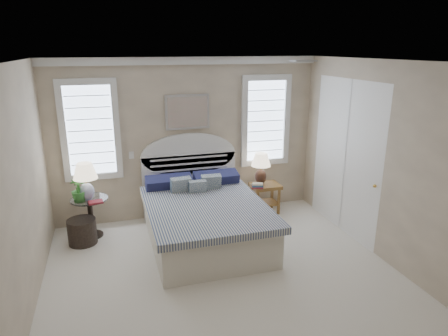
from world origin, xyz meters
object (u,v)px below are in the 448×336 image
Objects in this scene: side_table_left at (91,213)px; floor_pot at (82,231)px; nightstand_right at (265,192)px; bed at (203,216)px; lamp_right at (261,165)px; lamp_left at (86,177)px.

side_table_left reaches higher than floor_pot.
bed is at bearing -151.97° from nightstand_right.
floor_pot is 0.76× the size of lamp_right.
floor_pot is (-3.08, -0.31, -0.19)m from nightstand_right.
floor_pot is 0.82m from lamp_left.
lamp_left is at bearing -177.21° from nightstand_right.
bed is 1.85m from lamp_left.
side_table_left is at bearing -178.06° from nightstand_right.
lamp_right reaches higher than floor_pot.
nightstand_right reaches higher than floor_pot.
nightstand_right is 0.91× the size of lamp_left.
lamp_right is at bearing 123.72° from nightstand_right.
nightstand_right is 0.96× the size of lamp_right.
bed is 4.10× the size of lamp_right.
nightstand_right is 3.03m from lamp_left.
lamp_left is (-1.67, 0.55, 0.60)m from bed.
lamp_left is at bearing 161.80° from bed.
bed is at bearing -18.20° from lamp_left.
bed is 1.47m from nightstand_right.
side_table_left is 0.60m from lamp_left.
bed reaches higher than floor_pot.
side_table_left is at bearing 160.26° from bed.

